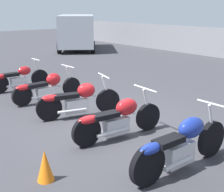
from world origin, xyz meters
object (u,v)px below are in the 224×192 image
(motorcycle_slot_1, at_px, (46,87))
(motorcycle_slot_3, at_px, (118,119))
(motorcycle_slot_0, at_px, (18,78))
(motorcycle_slot_2, at_px, (78,100))
(parked_van, at_px, (77,31))
(traffic_cone_far, at_px, (45,166))
(motorcycle_slot_4, at_px, (182,144))

(motorcycle_slot_1, bearing_deg, motorcycle_slot_3, -3.58)
(motorcycle_slot_0, xyz_separation_m, motorcycle_slot_2, (3.36, 0.10, 0.04))
(motorcycle_slot_1, distance_m, parked_van, 11.25)
(motorcycle_slot_2, xyz_separation_m, traffic_cone_far, (2.15, -1.97, -0.17))
(motorcycle_slot_2, distance_m, parked_van, 12.65)
(motorcycle_slot_0, relative_size, motorcycle_slot_4, 0.87)
(motorcycle_slot_3, height_order, parked_van, parked_van)
(traffic_cone_far, bearing_deg, motorcycle_slot_2, 137.47)
(motorcycle_slot_2, relative_size, parked_van, 0.42)
(motorcycle_slot_1, bearing_deg, parked_van, 141.29)
(motorcycle_slot_4, distance_m, parked_van, 15.52)
(motorcycle_slot_1, distance_m, motorcycle_slot_2, 1.69)
(parked_van, bearing_deg, traffic_cone_far, -90.02)
(motorcycle_slot_4, height_order, traffic_cone_far, motorcycle_slot_4)
(parked_van, bearing_deg, motorcycle_slot_3, -84.88)
(motorcycle_slot_3, bearing_deg, motorcycle_slot_2, -177.61)
(motorcycle_slot_0, xyz_separation_m, motorcycle_slot_4, (6.60, 0.01, 0.07))
(motorcycle_slot_3, height_order, traffic_cone_far, motorcycle_slot_3)
(motorcycle_slot_1, xyz_separation_m, motorcycle_slot_2, (1.69, -0.03, 0.03))
(motorcycle_slot_4, xyz_separation_m, parked_van, (-13.90, 6.85, 0.73))
(motorcycle_slot_0, xyz_separation_m, motorcycle_slot_3, (4.95, 0.03, 0.03))
(motorcycle_slot_2, distance_m, motorcycle_slot_4, 3.24)
(motorcycle_slot_3, xyz_separation_m, parked_van, (-12.26, 6.83, 0.76))
(motorcycle_slot_1, xyz_separation_m, motorcycle_slot_4, (4.92, -0.12, 0.06))
(motorcycle_slot_1, relative_size, motorcycle_slot_3, 1.01)
(motorcycle_slot_2, xyz_separation_m, parked_van, (-10.67, 6.76, 0.75))
(motorcycle_slot_0, relative_size, motorcycle_slot_1, 0.91)
(motorcycle_slot_2, xyz_separation_m, motorcycle_slot_4, (3.23, -0.09, 0.03))
(motorcycle_slot_1, xyz_separation_m, parked_van, (-8.98, 6.73, 0.78))
(motorcycle_slot_1, distance_m, motorcycle_slot_3, 3.28)
(motorcycle_slot_1, relative_size, parked_van, 0.43)
(motorcycle_slot_1, bearing_deg, motorcycle_slot_2, -2.83)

